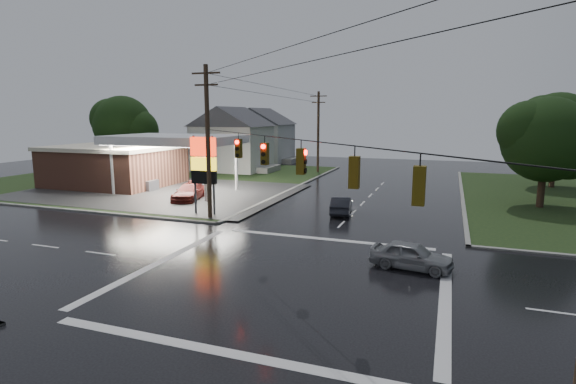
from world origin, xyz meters
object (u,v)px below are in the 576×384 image
(car_crossing, at_px, (411,255))
(tree_nw_behind, at_px, (124,125))
(gas_station, at_px, (123,162))
(car_pump, at_px, (189,192))
(utility_pole_n, at_px, (318,131))
(house_far, at_px, (261,134))
(pylon_sign, at_px, (204,162))
(house_near, at_px, (233,138))
(utility_pole_nw, at_px, (208,140))
(tree_ne_far, at_px, (559,128))
(tree_ne_near, at_px, (548,140))
(car_north, at_px, (341,205))

(car_crossing, bearing_deg, tree_nw_behind, 64.36)
(gas_station, height_order, car_pump, gas_station)
(utility_pole_n, bearing_deg, car_pump, -103.21)
(house_far, relative_size, car_crossing, 2.75)
(pylon_sign, relative_size, house_far, 0.54)
(utility_pole_n, bearing_deg, house_near, -170.09)
(pylon_sign, xyz_separation_m, utility_pole_nw, (1.00, -1.00, 1.71))
(house_near, height_order, car_crossing, house_near)
(gas_station, distance_m, tree_ne_far, 45.29)
(car_pump, bearing_deg, utility_pole_nw, -59.47)
(car_crossing, bearing_deg, tree_ne_near, -16.46)
(car_crossing, bearing_deg, car_north, 37.53)
(car_north, bearing_deg, car_crossing, 110.14)
(utility_pole_nw, bearing_deg, house_near, 113.37)
(house_near, bearing_deg, tree_ne_far, -3.01)
(pylon_sign, bearing_deg, house_near, 112.28)
(house_far, bearing_deg, utility_pole_n, -38.77)
(house_near, bearing_deg, pylon_sign, -67.72)
(utility_pole_nw, distance_m, car_north, 11.18)
(pylon_sign, height_order, tree_nw_behind, tree_nw_behind)
(utility_pole_nw, relative_size, utility_pole_n, 1.05)
(utility_pole_nw, distance_m, house_far, 40.48)
(utility_pole_n, height_order, tree_ne_near, utility_pole_n)
(gas_station, distance_m, car_crossing, 35.16)
(house_far, xyz_separation_m, car_north, (21.15, -33.61, -3.73))
(utility_pole_nw, xyz_separation_m, house_far, (-12.45, 38.50, -1.32))
(house_far, bearing_deg, car_pump, -77.75)
(pylon_sign, relative_size, tree_ne_near, 0.67)
(tree_nw_behind, relative_size, car_north, 2.44)
(house_far, height_order, tree_ne_near, tree_ne_near)
(gas_station, height_order, house_near, house_near)
(house_near, xyz_separation_m, house_far, (-1.00, 12.00, 0.00))
(house_near, bearing_deg, tree_ne_near, -21.76)
(tree_ne_near, bearing_deg, tree_ne_far, 75.93)
(tree_nw_behind, distance_m, car_pump, 24.66)
(utility_pole_nw, height_order, house_near, utility_pole_nw)
(pylon_sign, bearing_deg, car_crossing, -24.62)
(tree_ne_near, bearing_deg, pylon_sign, -154.99)
(utility_pole_nw, distance_m, tree_nw_behind, 31.82)
(car_pump, bearing_deg, pylon_sign, -59.93)
(gas_station, height_order, tree_nw_behind, tree_nw_behind)
(utility_pole_nw, height_order, house_far, utility_pole_nw)
(house_far, distance_m, car_crossing, 52.55)
(pylon_sign, xyz_separation_m, house_near, (-10.45, 25.50, 0.39))
(car_crossing, xyz_separation_m, car_pump, (-20.18, 12.01, 0.05))
(gas_station, bearing_deg, house_far, 82.50)
(gas_station, distance_m, utility_pole_nw, 19.38)
(gas_station, height_order, house_far, house_far)
(tree_ne_far, xyz_separation_m, car_crossing, (-11.81, -30.75, -5.49))
(pylon_sign, height_order, car_pump, pylon_sign)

